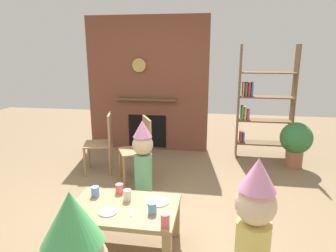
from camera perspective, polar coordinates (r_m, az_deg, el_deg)
name	(u,v)px	position (r m, az deg, el deg)	size (l,w,h in m)	color
ground_plane	(148,226)	(3.34, -3.83, -18.46)	(12.00, 12.00, 0.00)	#846B4C
brick_fireplace_feature	(148,85)	(5.51, -3.89, 7.80)	(2.20, 0.28, 2.40)	brown
bookshelf	(261,106)	(5.27, 17.22, 3.68)	(0.90, 0.28, 1.90)	brown
coffee_table	(124,213)	(2.86, -8.46, -16.14)	(0.98, 0.65, 0.43)	#9E7A51
paper_cup_near_left	(95,191)	(3.04, -13.71, -12.00)	(0.08, 0.08, 0.10)	#669EE0
paper_cup_near_right	(127,195)	(2.90, -7.79, -12.91)	(0.07, 0.07, 0.10)	silver
paper_cup_center	(119,188)	(3.05, -9.24, -11.66)	(0.08, 0.08, 0.09)	#E5666B
paper_cup_far_left	(152,208)	(2.68, -3.01, -15.34)	(0.08, 0.08, 0.10)	#669EE0
paper_cup_far_right	(165,220)	(2.50, -0.55, -17.49)	(0.07, 0.07, 0.11)	#E5666B
paper_plate_front	(158,201)	(2.87, -1.99, -14.15)	(0.22, 0.22, 0.01)	white
paper_plate_rear	(108,212)	(2.75, -11.38, -15.78)	(0.16, 0.16, 0.01)	white
birthday_cake_slice	(79,208)	(2.82, -16.52, -14.73)	(0.10, 0.10, 0.06)	#EAC68C
table_fork	(132,212)	(2.73, -6.88, -15.96)	(0.15, 0.02, 0.01)	silver
child_in_pink	(254,224)	(2.38, 16.09, -17.46)	(0.30, 0.30, 1.08)	#E0CC66
child_by_the_chairs	(143,155)	(3.84, -4.80, -5.52)	(0.27, 0.27, 0.96)	#66B27F
dining_chair_left	(104,139)	(4.58, -12.08, -2.49)	(0.49, 0.49, 0.90)	#9E7A51
dining_chair_middle	(141,145)	(4.22, -5.23, -3.68)	(0.54, 0.54, 0.90)	#9E7A51
potted_plant_tall	(296,141)	(5.07, 23.19, -2.62)	(0.49, 0.49, 0.73)	#9E5B42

